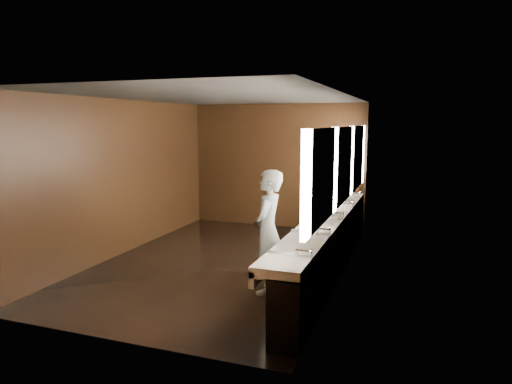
% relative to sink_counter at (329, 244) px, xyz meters
% --- Properties ---
extents(floor, '(6.00, 6.00, 0.00)m').
position_rel_sink_counter_xyz_m(floor, '(-1.79, 0.00, -0.50)').
color(floor, black).
rests_on(floor, ground).
extents(ceiling, '(4.00, 6.00, 0.02)m').
position_rel_sink_counter_xyz_m(ceiling, '(-1.79, 0.00, 2.30)').
color(ceiling, '#2D2D2B').
rests_on(ceiling, wall_back).
extents(wall_back, '(4.00, 0.02, 2.80)m').
position_rel_sink_counter_xyz_m(wall_back, '(-1.79, 3.00, 0.90)').
color(wall_back, black).
rests_on(wall_back, floor).
extents(wall_front, '(4.00, 0.02, 2.80)m').
position_rel_sink_counter_xyz_m(wall_front, '(-1.79, -3.00, 0.90)').
color(wall_front, black).
rests_on(wall_front, floor).
extents(wall_left, '(0.02, 6.00, 2.80)m').
position_rel_sink_counter_xyz_m(wall_left, '(-3.79, 0.00, 0.90)').
color(wall_left, black).
rests_on(wall_left, floor).
extents(wall_right, '(0.02, 6.00, 2.80)m').
position_rel_sink_counter_xyz_m(wall_right, '(0.21, 0.00, 0.90)').
color(wall_right, black).
rests_on(wall_right, floor).
extents(sink_counter, '(0.55, 5.40, 1.01)m').
position_rel_sink_counter_xyz_m(sink_counter, '(0.00, 0.00, 0.00)').
color(sink_counter, black).
rests_on(sink_counter, floor).
extents(mirror_band, '(0.06, 5.03, 1.15)m').
position_rel_sink_counter_xyz_m(mirror_band, '(0.19, -0.00, 1.25)').
color(mirror_band, white).
rests_on(mirror_band, wall_right).
extents(person, '(0.43, 0.65, 1.75)m').
position_rel_sink_counter_xyz_m(person, '(-0.68, -1.03, 0.38)').
color(person, '#93C2DB').
rests_on(person, floor).
extents(trash_bin, '(0.35, 0.35, 0.51)m').
position_rel_sink_counter_xyz_m(trash_bin, '(-0.22, -0.91, -0.24)').
color(trash_bin, black).
rests_on(trash_bin, floor).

